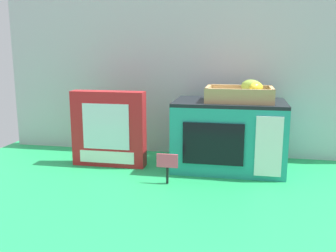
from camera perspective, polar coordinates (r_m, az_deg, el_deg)
name	(u,v)px	position (r m, az deg, el deg)	size (l,w,h in m)	color
ground_plane	(187,166)	(1.42, 2.86, -6.10)	(1.70, 1.70, 0.00)	#219E54
display_back_panel	(195,74)	(1.56, 4.04, 7.89)	(1.61, 0.03, 0.67)	#B7BABF
toy_microwave	(229,135)	(1.39, 9.16, -1.35)	(0.39, 0.25, 0.25)	teal
food_groups_crate	(242,95)	(1.36, 11.07, 4.69)	(0.23, 0.17, 0.07)	tan
cookie_set_box	(109,129)	(1.42, -8.96, -0.43)	(0.27, 0.06, 0.28)	red
price_sign	(167,164)	(1.22, -0.12, -5.76)	(0.07, 0.01, 0.10)	black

